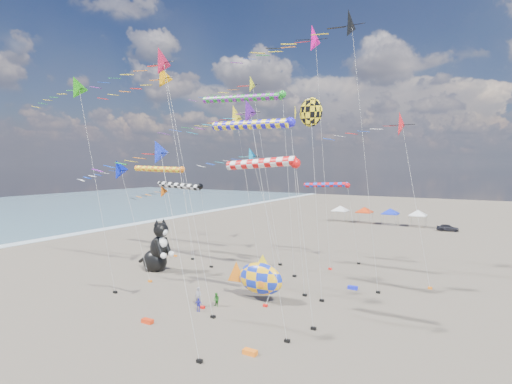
{
  "coord_description": "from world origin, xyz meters",
  "views": [
    {
      "loc": [
        19.92,
        -19.45,
        11.83
      ],
      "look_at": [
        1.71,
        12.0,
        9.29
      ],
      "focal_mm": 28.0,
      "sensor_mm": 36.0,
      "label": 1
    }
  ],
  "objects_px": {
    "person_adult": "(198,297)",
    "child_blue": "(198,305)",
    "fish_inflatable": "(260,278)",
    "parked_car": "(448,228)",
    "cat_inflatable": "(157,245)",
    "child_green": "(216,300)"
  },
  "relations": [
    {
      "from": "person_adult",
      "to": "child_blue",
      "type": "distance_m",
      "value": 1.19
    },
    {
      "from": "fish_inflatable",
      "to": "parked_car",
      "type": "bearing_deg",
      "value": 77.17
    },
    {
      "from": "fish_inflatable",
      "to": "parked_car",
      "type": "height_order",
      "value": "fish_inflatable"
    },
    {
      "from": "fish_inflatable",
      "to": "cat_inflatable",
      "type": "bearing_deg",
      "value": 169.46
    },
    {
      "from": "cat_inflatable",
      "to": "person_adult",
      "type": "distance_m",
      "value": 12.78
    },
    {
      "from": "cat_inflatable",
      "to": "child_blue",
      "type": "distance_m",
      "value": 13.9
    },
    {
      "from": "fish_inflatable",
      "to": "child_blue",
      "type": "relative_size",
      "value": 5.11
    },
    {
      "from": "person_adult",
      "to": "child_green",
      "type": "height_order",
      "value": "person_adult"
    },
    {
      "from": "child_green",
      "to": "cat_inflatable",
      "type": "bearing_deg",
      "value": 168.09
    },
    {
      "from": "cat_inflatable",
      "to": "fish_inflatable",
      "type": "bearing_deg",
      "value": -4.29
    },
    {
      "from": "fish_inflatable",
      "to": "parked_car",
      "type": "relative_size",
      "value": 1.54
    },
    {
      "from": "child_blue",
      "to": "parked_car",
      "type": "relative_size",
      "value": 0.3
    },
    {
      "from": "fish_inflatable",
      "to": "child_green",
      "type": "bearing_deg",
      "value": -130.02
    },
    {
      "from": "fish_inflatable",
      "to": "person_adult",
      "type": "xyz_separation_m",
      "value": [
        -3.82,
        -3.71,
        -1.18
      ]
    },
    {
      "from": "child_green",
      "to": "parked_car",
      "type": "xyz_separation_m",
      "value": [
        13.44,
        51.02,
        0.05
      ]
    },
    {
      "from": "cat_inflatable",
      "to": "parked_car",
      "type": "relative_size",
      "value": 1.62
    },
    {
      "from": "person_adult",
      "to": "parked_car",
      "type": "xyz_separation_m",
      "value": [
        14.76,
        51.74,
        -0.19
      ]
    },
    {
      "from": "child_green",
      "to": "parked_car",
      "type": "bearing_deg",
      "value": 88.5
    },
    {
      "from": "cat_inflatable",
      "to": "child_blue",
      "type": "bearing_deg",
      "value": -26.22
    },
    {
      "from": "child_blue",
      "to": "child_green",
      "type": "bearing_deg",
      "value": 51.09
    },
    {
      "from": "fish_inflatable",
      "to": "parked_car",
      "type": "distance_m",
      "value": 49.28
    },
    {
      "from": "child_green",
      "to": "child_blue",
      "type": "distance_m",
      "value": 1.75
    }
  ]
}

